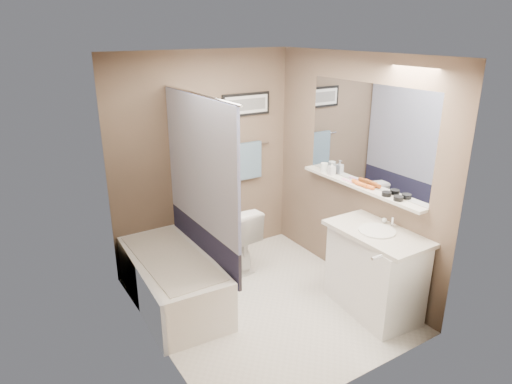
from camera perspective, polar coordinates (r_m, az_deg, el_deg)
ground at (r=4.71m, az=1.00°, el=-13.82°), size 2.50×2.50×0.00m
ceiling at (r=3.92m, az=1.22°, el=16.49°), size 2.20×2.50×0.04m
wall_back at (r=5.18m, az=-6.40°, el=3.96°), size 2.20×0.04×2.40m
wall_front at (r=3.29m, az=13.03°, el=-6.12°), size 2.20×0.04×2.40m
wall_left at (r=3.72m, az=-12.96°, el=-2.97°), size 0.04×2.50×2.40m
wall_right at (r=4.81m, az=11.92°, el=2.38°), size 0.04×2.50×2.40m
tile_surround at (r=4.23m, az=-15.22°, el=-3.23°), size 0.02×1.55×2.00m
curtain_rod at (r=4.20m, az=-7.35°, el=12.03°), size 0.02×1.55×0.02m
curtain_upper at (r=4.33m, az=-6.98°, el=3.48°), size 0.03×1.45×1.28m
curtain_lower at (r=4.63m, az=-6.55°, el=-6.30°), size 0.03×1.45×0.36m
mirror at (r=4.61m, az=13.67°, el=6.90°), size 0.02×1.60×1.00m
shelf at (r=4.71m, az=12.69°, el=0.67°), size 0.12×1.60×0.03m
towel_bar at (r=5.40m, az=-1.10°, el=5.82°), size 0.60×0.02×0.02m
towel at (r=5.43m, az=-0.98°, el=3.94°), size 0.34×0.05×0.44m
art_frame at (r=5.32m, az=-1.23°, el=10.88°), size 0.62×0.02×0.26m
art_mat at (r=5.30m, az=-1.16°, el=10.86°), size 0.56×0.00×0.20m
art_image at (r=5.30m, az=-1.14°, el=10.86°), size 0.50×0.00×0.13m
door at (r=3.75m, az=18.95°, el=-6.77°), size 0.80×0.02×2.00m
door_handle at (r=3.55m, az=14.87°, el=-7.89°), size 0.10×0.02×0.02m
bathtub at (r=4.68m, az=-10.44°, el=-10.76°), size 0.78×1.53×0.50m
tub_rim at (r=4.56m, az=-10.63°, el=-8.06°), size 0.56×1.36×0.02m
toilet at (r=5.21m, az=-3.21°, el=-5.57°), size 0.48×0.77×0.75m
vanity at (r=4.57m, az=14.57°, el=-9.75°), size 0.59×0.95×0.80m
countertop at (r=4.38m, az=14.95°, el=-5.00°), size 0.54×0.96×0.04m
sink_basin at (r=4.36m, az=14.90°, el=-4.70°), size 0.34×0.34×0.01m
faucet_spout at (r=4.48m, az=16.71°, el=-3.60°), size 0.02×0.02×0.10m
faucet_knob at (r=4.55m, az=15.75°, el=-3.42°), size 0.05×0.05×0.05m
candle_bowl_near at (r=4.38m, az=17.37°, el=-0.77°), size 0.09×0.09×0.04m
candle_bowl_far at (r=4.47m, az=16.01°, el=-0.23°), size 0.09×0.09×0.04m
hair_brush_front at (r=4.64m, az=13.45°, el=0.81°), size 0.07×0.22×0.04m
hair_brush_back at (r=4.69m, az=12.85°, el=1.04°), size 0.06×0.22×0.04m
pink_comb at (r=4.82m, az=11.35°, el=1.43°), size 0.04×0.16×0.01m
glass_jar at (r=5.06m, az=8.53°, el=3.06°), size 0.08×0.08×0.10m
soap_bottle at (r=4.97m, az=9.47°, el=2.94°), size 0.07×0.07×0.14m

